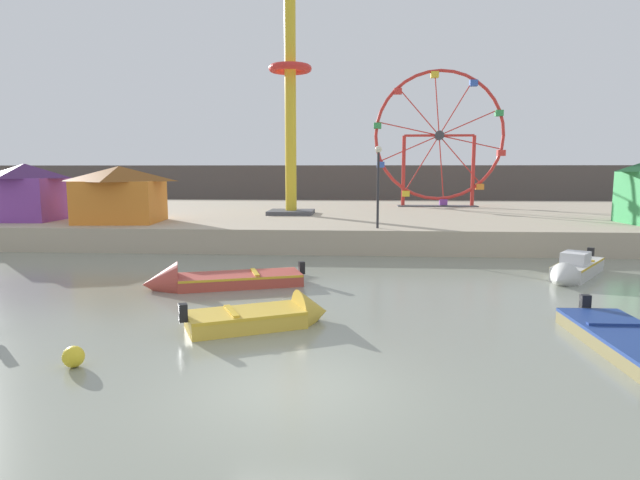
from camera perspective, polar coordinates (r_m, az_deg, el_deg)
name	(u,v)px	position (r m, az deg, el deg)	size (l,w,h in m)	color
ground_plane	(287,388)	(10.28, -3.53, -15.46)	(240.00, 240.00, 0.00)	gray
quay_promenade	(339,219)	(37.03, 2.00, 2.26)	(110.00, 24.44, 1.19)	#B7A88E
distant_town_skyline	(345,186)	(57.19, 2.72, 5.74)	(140.00, 3.00, 4.40)	#564C47
motorboat_faded_red	(206,281)	(18.73, -12.00, -4.28)	(5.53, 3.13, 1.46)	#B24238
motorboat_mustard_yellow	(272,316)	(14.06, -5.13, -8.04)	(3.89, 2.78, 1.28)	gold
motorboat_pale_grey	(573,270)	(21.87, 25.38, -2.87)	(3.53, 4.46, 1.21)	silver
ferris_wheel_red_frame	(439,138)	(41.74, 12.56, 10.51)	(9.78, 1.20, 10.16)	red
drop_tower_yellow_tower	(290,104)	(34.07, -3.17, 14.23)	(2.80, 2.80, 14.53)	gold
carnival_booth_orange_canopy	(120,193)	(30.50, -20.51, 4.70)	(4.77, 4.29, 2.99)	orange
carnival_booth_purple_stall	(26,191)	(33.84, -28.80, 4.60)	(3.91, 3.74, 3.13)	purple
promenade_lamp_near	(378,175)	(25.79, 6.22, 6.93)	(0.32, 0.32, 3.92)	#2D2D33
mooring_buoy_orange	(73,357)	(12.25, -24.77, -11.21)	(0.44, 0.44, 0.44)	yellow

